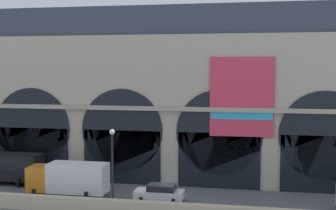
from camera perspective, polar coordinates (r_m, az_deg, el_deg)
ground_plane at (r=42.41m, az=-1.09°, el=-11.72°), size 200.00×200.00×0.00m
quay_parapet_wall at (r=37.81m, az=-2.62°, el=-12.83°), size 90.00×0.70×1.21m
station_building at (r=48.23m, az=0.81°, el=1.06°), size 51.89×5.65×18.29m
box_truck_midwest at (r=44.11m, az=-12.27°, el=-8.89°), size 7.50×2.91×3.12m
car_center at (r=41.64m, az=-1.03°, el=-10.89°), size 4.40×2.22×1.55m
street_lamp_quayside at (r=38.43m, az=-6.97°, el=-6.71°), size 0.44×0.44×6.90m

